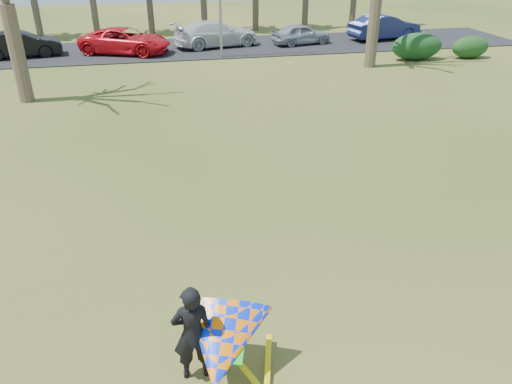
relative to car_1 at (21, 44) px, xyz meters
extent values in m
plane|color=#244A10|center=(9.94, -24.42, -0.83)|extent=(100.00, 100.00, 0.00)
cube|color=black|center=(9.94, 0.58, -0.80)|extent=(46.00, 7.00, 0.06)
cylinder|color=#4D3C2E|center=(1.94, -9.42, 1.27)|extent=(0.64, 0.64, 4.20)
cylinder|color=#4A3C2C|center=(19.94, -6.42, 1.17)|extent=(0.64, 0.64, 3.99)
ellipsoid|color=#153B1A|center=(23.33, -5.38, -0.03)|extent=(3.18, 1.44, 1.59)
ellipsoid|color=#163D16|center=(26.76, -5.63, -0.17)|extent=(2.36, 1.11, 1.31)
imported|color=black|center=(0.00, 0.00, 0.00)|extent=(4.86, 2.35, 1.54)
imported|color=red|center=(6.19, -0.25, 0.01)|extent=(6.15, 4.48, 1.55)
imported|color=silver|center=(12.06, 0.76, 0.06)|extent=(6.07, 3.56, 1.65)
imported|color=#92979E|center=(17.81, 0.31, -0.09)|extent=(4.24, 2.35, 1.36)
imported|color=navy|center=(24.06, 0.77, 0.07)|extent=(5.33, 2.65, 1.68)
imported|color=black|center=(7.92, -26.91, 0.12)|extent=(0.69, 0.46, 1.89)
cone|color=#052AF6|center=(8.37, -27.16, 0.02)|extent=(2.13, 2.39, 2.02)
cube|color=#0CBF19|center=(8.49, -27.24, -0.03)|extent=(0.62, 0.60, 0.24)
cube|color=yellow|center=(9.12, -27.31, -0.81)|extent=(0.56, 1.76, 0.22)
camera|label=1|loc=(7.68, -33.27, 6.07)|focal=35.00mm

